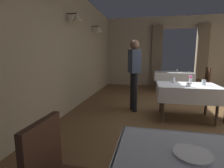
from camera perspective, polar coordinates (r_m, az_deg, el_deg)
ground at (r=4.26m, az=29.19°, el=-10.45°), size 10.08×10.08×0.00m
wall_left at (r=4.27m, az=-15.04°, el=11.11°), size 0.49×8.40×3.00m
wall_back at (r=8.10m, az=21.25°, el=9.98°), size 6.40×0.27×3.00m
dining_table_mid at (r=3.99m, az=23.59°, el=-1.78°), size 1.24×0.88×0.75m
dining_table_far at (r=6.85m, az=19.60°, el=2.95°), size 1.38×0.89×0.75m
chair_far_right at (r=7.09m, az=28.18°, el=1.50°), size 0.45×0.44×0.93m
plate_near_a at (r=1.27m, az=25.09°, el=-20.23°), size 0.23×0.23×0.01m
flower_vase_mid at (r=4.16m, az=24.62°, el=1.50°), size 0.07×0.07×0.18m
glass_mid_b at (r=4.07m, az=28.13°, el=0.49°), size 0.08×0.08×0.11m
glass_mid_c at (r=3.71m, az=24.05°, el=-0.18°), size 0.08×0.08×0.09m
glass_mid_d at (r=4.10m, az=19.66°, el=1.13°), size 0.08×0.08×0.12m
plate_far_a at (r=6.76m, az=21.75°, el=3.67°), size 0.19×0.19×0.01m
glass_far_b at (r=7.03m, az=20.70°, el=4.25°), size 0.08×0.08×0.09m
person_waiter_by_doorway at (r=4.19m, az=7.36°, el=4.75°), size 0.34×0.42×1.72m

